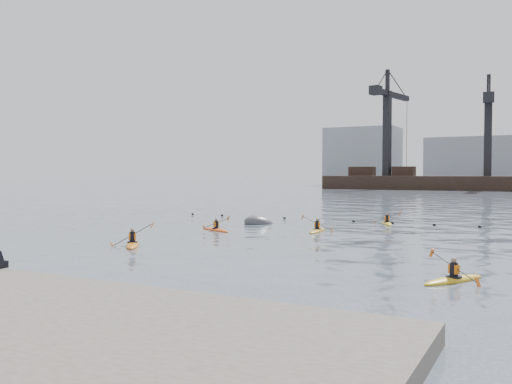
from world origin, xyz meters
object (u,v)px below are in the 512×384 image
kayaker_2 (216,229)px  mooring_buoy (259,224)px  kayaker_3 (317,230)px  kayaker_5 (387,223)px  kayaker_0 (132,244)px  kayaker_1 (454,279)px

kayaker_2 → mooring_buoy: (0.31, 5.40, -0.09)m
kayaker_3 → kayaker_5: (2.65, 7.09, -0.00)m
mooring_buoy → kayaker_0: bearing=-91.2°
kayaker_1 → kayaker_2: bearing=177.5°
kayaker_0 → mooring_buoy: bearing=51.3°
kayaker_2 → kayaker_5: bearing=-14.6°
mooring_buoy → kayaker_2: bearing=-93.3°
kayaker_0 → kayaker_5: bearing=26.6°
kayaker_0 → kayaker_3: size_ratio=0.94×
kayaker_2 → kayaker_3: kayaker_3 is taller
kayaker_1 → kayaker_2: 19.01m
kayaker_2 → kayaker_5: kayaker_5 is taller
kayaker_0 → kayaker_1: 16.16m
kayaker_5 → mooring_buoy: size_ratio=1.26×
kayaker_3 → kayaker_0: bearing=-125.8°
kayaker_0 → kayaker_1: bearing=-44.6°
kayaker_0 → kayaker_1: kayaker_0 is taller
kayaker_0 → kayaker_5: 19.77m
kayaker_2 → kayaker_3: 6.53m
kayaker_1 → kayaker_5: kayaker_1 is taller
kayaker_3 → kayaker_1: bearing=-58.2°
kayaker_2 → kayaker_3: (6.02, 2.54, 0.01)m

